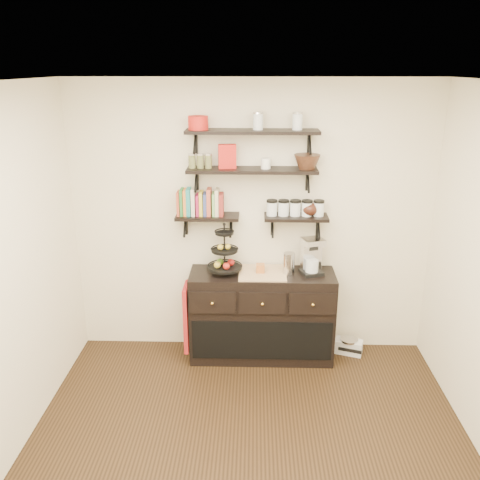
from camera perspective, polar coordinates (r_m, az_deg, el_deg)
name	(u,v)px	position (r m, az deg, el deg)	size (l,w,h in m)	color
floor	(249,466)	(4.10, 0.98, -24.01)	(3.50, 3.50, 0.00)	black
ceiling	(251,84)	(2.99, 1.29, 17.15)	(3.50, 3.50, 0.02)	white
back_wall	(252,222)	(4.96, 1.32, 2.08)	(3.50, 0.02, 2.70)	white
shelf_top	(252,132)	(4.65, 1.39, 12.05)	(1.20, 0.27, 0.23)	black
shelf_mid	(252,170)	(4.70, 1.36, 7.82)	(1.20, 0.27, 0.23)	black
shelf_low_left	(208,217)	(4.84, -3.66, 2.59)	(0.60, 0.25, 0.23)	black
shelf_low_right	(296,218)	(4.84, 6.30, 2.50)	(0.60, 0.25, 0.23)	black
cookbooks	(202,203)	(4.81, -4.32, 4.16)	(0.43, 0.15, 0.26)	#A74128
glass_canisters	(295,209)	(4.81, 6.22, 3.49)	(0.54, 0.10, 0.13)	silver
sideboard	(262,315)	(5.08, 2.45, -8.44)	(1.40, 0.50, 0.92)	black
fruit_stand	(225,257)	(4.84, -1.71, -1.90)	(0.33, 0.33, 0.48)	black
candle	(260,268)	(4.87, 2.30, -3.17)	(0.08, 0.08, 0.08)	#A85D26
coffee_maker	(312,257)	(4.88, 8.07, -1.85)	(0.24, 0.24, 0.36)	black
thermal_carafe	(289,264)	(4.84, 5.51, -2.70)	(0.11, 0.11, 0.22)	silver
apron	(187,317)	(5.03, -5.97, -8.59)	(0.04, 0.28, 0.66)	maroon
radio	(349,346)	(5.41, 12.10, -11.55)	(0.30, 0.23, 0.16)	silver
recipe_box	(227,156)	(4.68, -1.45, 9.36)	(0.16, 0.06, 0.22)	red
walnut_bowl	(307,162)	(4.71, 7.54, 8.71)	(0.24, 0.24, 0.13)	black
ramekins	(266,163)	(4.69, 2.92, 8.59)	(0.09, 0.09, 0.10)	white
teapot	(310,208)	(4.82, 7.86, 3.58)	(0.20, 0.15, 0.15)	#361810
red_pot	(198,123)	(4.66, -4.72, 12.99)	(0.18, 0.18, 0.12)	red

